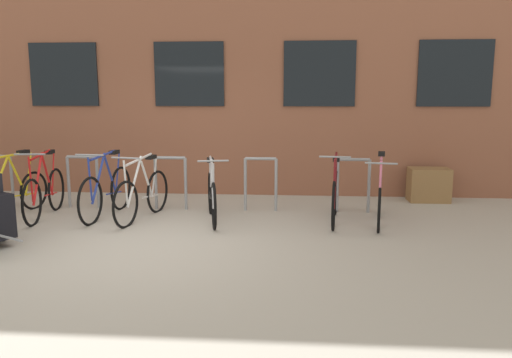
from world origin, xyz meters
The scene contains 11 objects.
ground_plane centered at (0.00, 0.00, 0.00)m, with size 42.00×42.00×0.00m, color #B2ADA0.
storefront_building centered at (0.00, 5.94, 3.35)m, with size 28.00×5.53×6.69m.
bike_rack centered at (-0.08, 1.90, 0.53)m, with size 6.55×0.05×0.89m.
bicycle_white centered at (-0.36, 1.21, 0.38)m, with size 0.50×1.67×1.03m.
bicycle_pink centered at (3.23, 1.24, 0.37)m, with size 0.46×1.61×1.05m.
bicycle_silver centered at (0.72, 1.21, 0.37)m, with size 0.51×1.62×1.00m.
bicycle_maroon centered at (2.58, 1.30, 0.39)m, with size 0.44×1.67×1.06m.
bicycle_red centered at (-1.91, 1.22, 0.39)m, with size 0.44×1.73×1.07m.
bicycle_yellow centered at (-2.48, 1.27, 0.37)m, with size 0.50×1.65×1.03m.
bicycle_blue centered at (-0.97, 1.35, 0.40)m, with size 0.44×1.76×1.06m.
planter_box centered at (4.37, 2.85, 0.30)m, with size 0.70×0.44×0.60m, color olive.
Camera 1 is at (1.94, -6.11, 1.89)m, focal length 34.92 mm.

